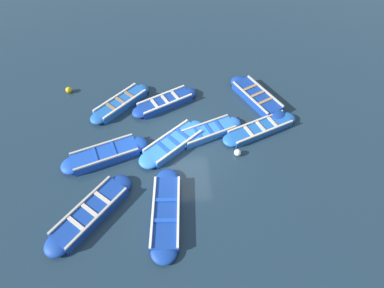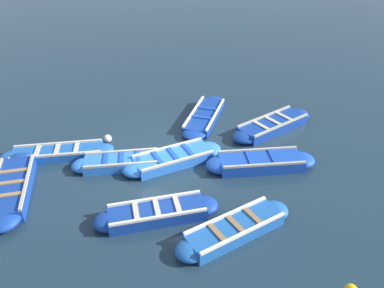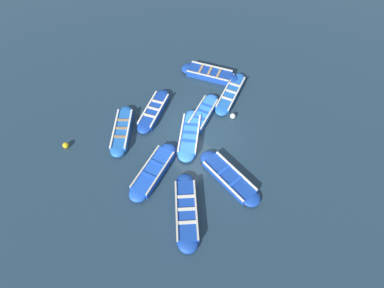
{
  "view_description": "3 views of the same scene",
  "coord_description": "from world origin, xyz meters",
  "views": [
    {
      "loc": [
        -0.17,
        -8.24,
        9.95
      ],
      "look_at": [
        0.38,
        -0.24,
        0.44
      ],
      "focal_mm": 28.0,
      "sensor_mm": 36.0,
      "label": 1
    },
    {
      "loc": [
        -3.48,
        9.84,
        7.2
      ],
      "look_at": [
        -0.86,
        -0.67,
        0.35
      ],
      "focal_mm": 35.0,
      "sensor_mm": 36.0,
      "label": 2
    },
    {
      "loc": [
        -6.95,
        -7.09,
        12.85
      ],
      "look_at": [
        -0.88,
        -0.6,
        0.47
      ],
      "focal_mm": 28.0,
      "sensor_mm": 36.0,
      "label": 3
    }
  ],
  "objects": [
    {
      "name": "boat_centre",
      "position": [
        -3.24,
        -0.36,
        0.19
      ],
      "size": [
        3.68,
        2.06,
        0.44
      ],
      "color": "#1947B7",
      "rests_on": "ground"
    },
    {
      "name": "boat_drifting",
      "position": [
        3.78,
        2.75,
        0.2
      ],
      "size": [
        2.51,
        3.73,
        0.45
      ],
      "color": "navy",
      "rests_on": "ground"
    },
    {
      "name": "boat_far_corner",
      "position": [
        -3.45,
        -2.98,
        0.18
      ],
      "size": [
        3.1,
        3.48,
        0.42
      ],
      "color": "navy",
      "rests_on": "ground"
    },
    {
      "name": "buoy_yellow_far",
      "position": [
        2.27,
        -0.59,
        0.15
      ],
      "size": [
        0.3,
        0.3,
        0.3
      ],
      "primitive_type": "sphere",
      "color": "silver",
      "rests_on": "ground"
    },
    {
      "name": "boat_mid_row",
      "position": [
        -0.76,
        -3.12,
        0.15
      ],
      "size": [
        1.14,
        3.82,
        0.35
      ],
      "color": "navy",
      "rests_on": "ground"
    },
    {
      "name": "ground_plane",
      "position": [
        0.0,
        0.0,
        0.0
      ],
      "size": [
        120.0,
        120.0,
        0.0
      ],
      "primitive_type": "plane",
      "color": "#1C303F"
    },
    {
      "name": "boat_broadside",
      "position": [
        3.51,
        0.7,
        0.15
      ],
      "size": [
        3.77,
        2.13,
        0.35
      ],
      "color": "#1E59AD",
      "rests_on": "ground"
    },
    {
      "name": "boat_outer_left",
      "position": [
        -2.87,
        2.8,
        0.18
      ],
      "size": [
        2.97,
        3.01,
        0.41
      ],
      "color": "#1E59AD",
      "rests_on": "ground"
    },
    {
      "name": "boat_near_quay",
      "position": [
        -0.73,
        2.72,
        0.18
      ],
      "size": [
        3.4,
        2.27,
        0.42
      ],
      "color": "navy",
      "rests_on": "ground"
    },
    {
      "name": "boat_inner_gap",
      "position": [
        1.17,
        0.67,
        0.15
      ],
      "size": [
        3.3,
        1.92,
        0.37
      ],
      "color": "blue",
      "rests_on": "ground"
    },
    {
      "name": "boat_alongside",
      "position": [
        -0.41,
        0.09,
        0.17
      ],
      "size": [
        3.24,
        2.93,
        0.4
      ],
      "color": "blue",
      "rests_on": "ground"
    }
  ]
}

